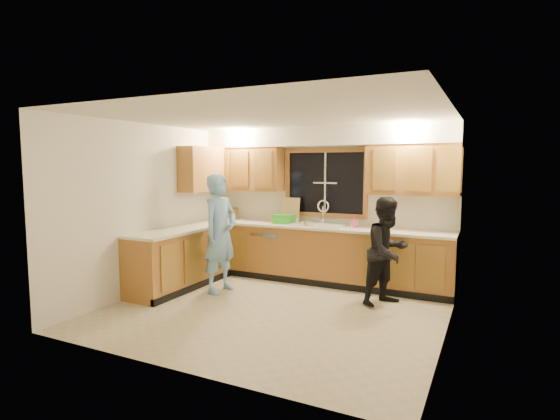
# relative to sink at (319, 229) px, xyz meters

# --- Properties ---
(floor) EXTENTS (4.20, 4.20, 0.00)m
(floor) POSITION_rel_sink_xyz_m (0.00, -1.60, -0.86)
(floor) COLOR #B9AE8E
(floor) RESTS_ON ground
(ceiling) EXTENTS (4.20, 4.20, 0.00)m
(ceiling) POSITION_rel_sink_xyz_m (0.00, -1.60, 1.64)
(ceiling) COLOR silver
(wall_back) EXTENTS (4.20, 0.00, 4.20)m
(wall_back) POSITION_rel_sink_xyz_m (0.00, 0.30, 0.39)
(wall_back) COLOR silver
(wall_back) RESTS_ON ground
(wall_left) EXTENTS (0.00, 3.80, 3.80)m
(wall_left) POSITION_rel_sink_xyz_m (-2.10, -1.60, 0.39)
(wall_left) COLOR silver
(wall_left) RESTS_ON ground
(wall_right) EXTENTS (0.00, 3.80, 3.80)m
(wall_right) POSITION_rel_sink_xyz_m (2.10, -1.60, 0.39)
(wall_right) COLOR silver
(wall_right) RESTS_ON ground
(base_cabinets_back) EXTENTS (4.20, 0.60, 0.88)m
(base_cabinets_back) POSITION_rel_sink_xyz_m (0.00, -0.00, -0.42)
(base_cabinets_back) COLOR #AC7032
(base_cabinets_back) RESTS_ON ground
(base_cabinets_left) EXTENTS (0.60, 1.90, 0.88)m
(base_cabinets_left) POSITION_rel_sink_xyz_m (-1.80, -1.25, -0.42)
(base_cabinets_left) COLOR #AC7032
(base_cabinets_left) RESTS_ON ground
(countertop_back) EXTENTS (4.20, 0.63, 0.04)m
(countertop_back) POSITION_rel_sink_xyz_m (0.00, -0.02, 0.04)
(countertop_back) COLOR #F1E9CA
(countertop_back) RESTS_ON base_cabinets_back
(countertop_left) EXTENTS (0.63, 1.90, 0.04)m
(countertop_left) POSITION_rel_sink_xyz_m (-1.79, -1.25, 0.04)
(countertop_left) COLOR #F1E9CA
(countertop_left) RESTS_ON base_cabinets_left
(upper_cabinets_left) EXTENTS (1.35, 0.33, 0.75)m
(upper_cabinets_left) POSITION_rel_sink_xyz_m (-1.43, 0.13, 0.96)
(upper_cabinets_left) COLOR #AC7032
(upper_cabinets_left) RESTS_ON wall_back
(upper_cabinets_right) EXTENTS (1.35, 0.33, 0.75)m
(upper_cabinets_right) POSITION_rel_sink_xyz_m (1.43, 0.13, 0.96)
(upper_cabinets_right) COLOR #AC7032
(upper_cabinets_right) RESTS_ON wall_back
(upper_cabinets_return) EXTENTS (0.33, 0.90, 0.75)m
(upper_cabinets_return) POSITION_rel_sink_xyz_m (-1.94, -0.48, 0.96)
(upper_cabinets_return) COLOR #AC7032
(upper_cabinets_return) RESTS_ON wall_left
(soffit) EXTENTS (4.20, 0.35, 0.30)m
(soffit) POSITION_rel_sink_xyz_m (0.00, 0.12, 1.49)
(soffit) COLOR white
(soffit) RESTS_ON wall_back
(window_frame) EXTENTS (1.44, 0.03, 1.14)m
(window_frame) POSITION_rel_sink_xyz_m (0.00, 0.29, 0.74)
(window_frame) COLOR black
(window_frame) RESTS_ON wall_back
(sink) EXTENTS (0.86, 0.52, 0.57)m
(sink) POSITION_rel_sink_xyz_m (0.00, 0.00, 0.00)
(sink) COLOR silver
(sink) RESTS_ON countertop_back
(dishwasher) EXTENTS (0.60, 0.56, 0.82)m
(dishwasher) POSITION_rel_sink_xyz_m (-0.85, -0.01, -0.45)
(dishwasher) COLOR silver
(dishwasher) RESTS_ON floor
(stove) EXTENTS (0.58, 0.75, 0.90)m
(stove) POSITION_rel_sink_xyz_m (-1.80, -1.82, -0.41)
(stove) COLOR silver
(stove) RESTS_ON floor
(man) EXTENTS (0.49, 0.68, 1.76)m
(man) POSITION_rel_sink_xyz_m (-1.12, -1.17, 0.02)
(man) COLOR #72A8D7
(man) RESTS_ON floor
(woman) EXTENTS (0.84, 0.90, 1.47)m
(woman) POSITION_rel_sink_xyz_m (1.27, -0.70, -0.13)
(woman) COLOR black
(woman) RESTS_ON floor
(knife_block) EXTENTS (0.12, 0.10, 0.21)m
(knife_block) POSITION_rel_sink_xyz_m (-1.70, 0.14, 0.16)
(knife_block) COLOR olive
(knife_block) RESTS_ON countertop_back
(cutting_board) EXTENTS (0.33, 0.14, 0.42)m
(cutting_board) POSITION_rel_sink_xyz_m (-0.57, 0.14, 0.27)
(cutting_board) COLOR tan
(cutting_board) RESTS_ON countertop_back
(dish_crate) EXTENTS (0.35, 0.33, 0.16)m
(dish_crate) POSITION_rel_sink_xyz_m (-0.62, 0.02, 0.13)
(dish_crate) COLOR green
(dish_crate) RESTS_ON countertop_back
(soap_bottle) EXTENTS (0.12, 0.12, 0.20)m
(soap_bottle) POSITION_rel_sink_xyz_m (0.57, 0.07, 0.15)
(soap_bottle) COLOR #E65794
(soap_bottle) RESTS_ON countertop_back
(bowl) EXTENTS (0.26, 0.26, 0.05)m
(bowl) POSITION_rel_sink_xyz_m (1.02, 0.02, 0.08)
(bowl) COLOR silver
(bowl) RESTS_ON countertop_back
(can_left) EXTENTS (0.09, 0.09, 0.12)m
(can_left) POSITION_rel_sink_xyz_m (-0.34, -0.10, 0.12)
(can_left) COLOR beige
(can_left) RESTS_ON countertop_back
(can_right) EXTENTS (0.07, 0.07, 0.11)m
(can_right) POSITION_rel_sink_xyz_m (-0.14, -0.23, 0.11)
(can_right) COLOR beige
(can_right) RESTS_ON countertop_back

